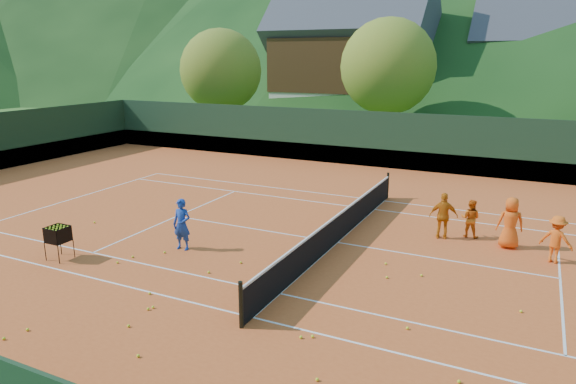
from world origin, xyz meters
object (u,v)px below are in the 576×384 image
at_px(chalet_mid, 552,67).
at_px(coach, 182,225).
at_px(tennis_net, 338,228).
at_px(student_b, 443,216).
at_px(student_d, 556,239).
at_px(student_c, 510,223).
at_px(student_a, 470,218).
at_px(ball_hopper, 58,235).
at_px(chalet_left, 352,59).

bearing_deg(chalet_mid, coach, -105.42).
distance_m(coach, tennis_net, 4.89).
distance_m(student_b, chalet_mid, 32.53).
bearing_deg(tennis_net, student_d, 11.00).
height_order(student_d, chalet_mid, chalet_mid).
height_order(coach, student_c, student_c).
bearing_deg(student_a, ball_hopper, 39.96).
xyz_separation_m(ball_hopper, chalet_left, (-3.12, 34.88, 4.88)).
bearing_deg(student_c, student_d, 138.41).
xyz_separation_m(student_d, tennis_net, (-6.24, -1.21, -0.20)).
bearing_deg(ball_hopper, student_a, 34.51).
distance_m(coach, chalet_mid, 38.24).
bearing_deg(tennis_net, coach, -147.19).
height_order(student_a, student_d, student_d).
xyz_separation_m(chalet_left, chalet_mid, (16.00, 4.00, -0.66)).
relative_size(student_d, ball_hopper, 1.40).
height_order(student_c, chalet_mid, chalet_mid).
xyz_separation_m(tennis_net, chalet_left, (-10.00, 30.00, 5.13)).
bearing_deg(student_c, chalet_mid, -104.66).
distance_m(coach, student_d, 11.05).
distance_m(student_d, tennis_net, 6.36).
xyz_separation_m(student_d, chalet_left, (-16.24, 28.79, 4.93)).
bearing_deg(student_d, ball_hopper, 40.96).
bearing_deg(student_a, tennis_net, 38.29).
bearing_deg(student_b, student_d, 155.33).
xyz_separation_m(student_c, tennis_net, (-4.97, -1.91, -0.31)).
xyz_separation_m(student_b, chalet_mid, (3.04, 32.11, 4.20)).
xyz_separation_m(student_d, chalet_mid, (-0.24, 32.79, 4.27)).
height_order(student_a, chalet_left, chalet_left).
distance_m(student_a, student_b, 0.95).
distance_m(student_b, tennis_net, 3.52).
xyz_separation_m(coach, chalet_left, (-5.89, 32.65, 4.82)).
bearing_deg(coach, ball_hopper, -146.43).
distance_m(tennis_net, chalet_left, 32.04).
bearing_deg(chalet_left, tennis_net, -71.57).
relative_size(student_b, ball_hopper, 1.54).
bearing_deg(student_d, student_c, -12.73).
bearing_deg(student_a, student_c, 163.12).
height_order(student_c, chalet_left, chalet_left).
bearing_deg(chalet_mid, student_c, -91.84).
distance_m(tennis_net, ball_hopper, 8.44).
bearing_deg(ball_hopper, chalet_mid, 71.68).
bearing_deg(student_d, tennis_net, 27.04).
bearing_deg(chalet_left, chalet_mid, 14.04).
height_order(tennis_net, chalet_left, chalet_left).
relative_size(ball_hopper, chalet_mid, 0.08).
bearing_deg(student_d, coach, 36.49).
relative_size(student_d, chalet_left, 0.10).
height_order(coach, student_b, coach).
relative_size(student_b, tennis_net, 0.13).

